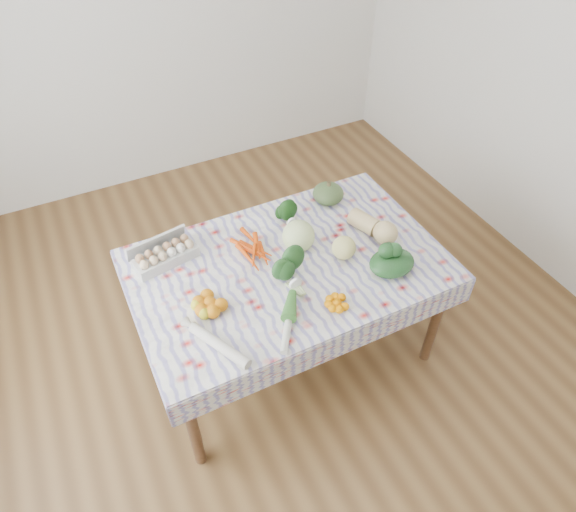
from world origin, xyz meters
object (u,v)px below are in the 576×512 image
object	(u,v)px
dining_table	(288,275)
grapefruit	(344,248)
butternut_squash	(374,225)
cabbage	(299,236)
kabocha_squash	(328,193)
egg_carton	(166,256)

from	to	relation	value
dining_table	grapefruit	distance (m)	0.34
butternut_squash	cabbage	bearing A→B (deg)	149.17
cabbage	kabocha_squash	bearing A→B (deg)	39.41
butternut_squash	grapefruit	bearing A→B (deg)	178.90
cabbage	grapefruit	size ratio (longest dim) A/B	1.37
kabocha_squash	butternut_squash	distance (m)	0.38
kabocha_squash	cabbage	bearing A→B (deg)	-140.59
dining_table	grapefruit	world-z (taller)	grapefruit
kabocha_squash	grapefruit	xyz separation A→B (m)	(-0.16, -0.46, 0.00)
egg_carton	butternut_squash	size ratio (longest dim) A/B	1.15
egg_carton	grapefruit	bearing A→B (deg)	-34.00
dining_table	kabocha_squash	bearing A→B (deg)	39.30
cabbage	butternut_squash	world-z (taller)	cabbage
egg_carton	dining_table	bearing A→B (deg)	-37.80
egg_carton	grapefruit	size ratio (longest dim) A/B	2.62
kabocha_squash	butternut_squash	world-z (taller)	butternut_squash
kabocha_squash	grapefruit	distance (m)	0.48
dining_table	kabocha_squash	size ratio (longest dim) A/B	8.53
dining_table	grapefruit	bearing A→B (deg)	-15.67
dining_table	cabbage	bearing A→B (deg)	38.93
cabbage	egg_carton	bearing A→B (deg)	162.47
dining_table	egg_carton	xyz separation A→B (m)	(-0.58, 0.30, 0.13)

